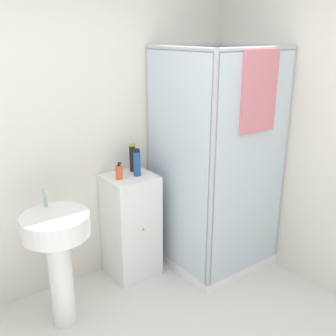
{
  "coord_description": "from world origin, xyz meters",
  "views": [
    {
      "loc": [
        -1.03,
        -1.16,
        2.03
      ],
      "look_at": [
        0.66,
        1.14,
        1.04
      ],
      "focal_mm": 42.0,
      "sensor_mm": 36.0,
      "label": 1
    }
  ],
  "objects_px": {
    "soap_dispenser": "(119,172)",
    "shampoo_bottle_tall_black": "(132,158)",
    "sink": "(58,247)",
    "shampoo_bottle_blue": "(137,163)"
  },
  "relations": [
    {
      "from": "soap_dispenser",
      "to": "shampoo_bottle_blue",
      "type": "xyz_separation_m",
      "value": [
        0.16,
        -0.02,
        0.05
      ]
    },
    {
      "from": "shampoo_bottle_blue",
      "to": "shampoo_bottle_tall_black",
      "type": "bearing_deg",
      "value": 76.82
    },
    {
      "from": "shampoo_bottle_tall_black",
      "to": "shampoo_bottle_blue",
      "type": "relative_size",
      "value": 1.08
    },
    {
      "from": "sink",
      "to": "shampoo_bottle_blue",
      "type": "relative_size",
      "value": 4.41
    },
    {
      "from": "soap_dispenser",
      "to": "shampoo_bottle_tall_black",
      "type": "xyz_separation_m",
      "value": [
        0.19,
        0.1,
        0.06
      ]
    },
    {
      "from": "sink",
      "to": "shampoo_bottle_blue",
      "type": "bearing_deg",
      "value": 15.94
    },
    {
      "from": "soap_dispenser",
      "to": "shampoo_bottle_tall_black",
      "type": "relative_size",
      "value": 0.58
    },
    {
      "from": "soap_dispenser",
      "to": "sink",
      "type": "bearing_deg",
      "value": -158.97
    },
    {
      "from": "soap_dispenser",
      "to": "shampoo_bottle_blue",
      "type": "bearing_deg",
      "value": -6.18
    },
    {
      "from": "sink",
      "to": "soap_dispenser",
      "type": "height_order",
      "value": "soap_dispenser"
    }
  ]
}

